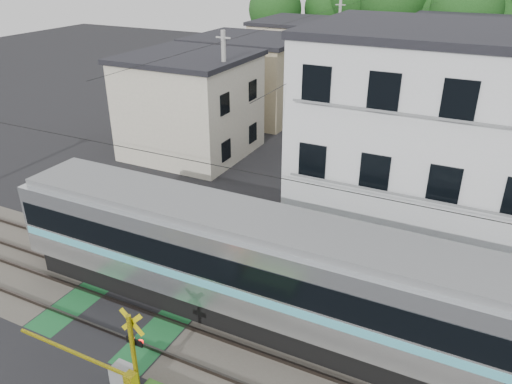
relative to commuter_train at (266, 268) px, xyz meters
The scene contains 12 objects.
ground 5.43m from the commuter_train, 166.09° to the right, with size 120.00×120.00×0.00m, color black.
track_bed 5.42m from the commuter_train, 166.09° to the right, with size 120.00×120.00×0.14m.
commuter_train is the anchor object (origin of this frame).
crossing_signal_near 5.54m from the commuter_train, 114.98° to the right, with size 4.74×0.65×3.09m.
crossing_signal_far 7.96m from the commuter_train, 161.73° to the left, with size 4.74×0.65×3.09m.
apartment_block 9.40m from the commuter_train, 66.23° to the left, with size 10.20×8.36×9.30m.
houses_row 25.17m from the commuter_train, 100.53° to the left, with size 22.07×31.35×6.80m.
tree_hill 47.27m from the commuter_train, 94.98° to the left, with size 40.00×13.37×11.68m.
catenary 2.26m from the commuter_train, 45.34° to the right, with size 60.00×5.04×7.00m.
utility_poles 22.67m from the commuter_train, 105.14° to the left, with size 7.90×42.00×8.00m.
pedestrian 24.89m from the commuter_train, 99.74° to the left, with size 0.64×0.42×1.76m, color black.
weed_patches 3.88m from the commuter_train, 157.34° to the right, with size 10.25×8.80×0.40m.
Camera 1 is at (10.83, -11.61, 11.85)m, focal length 35.00 mm.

